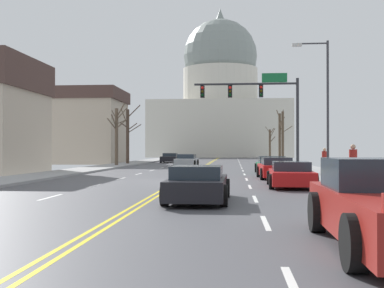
# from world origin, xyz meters

# --- Properties ---
(ground) EXTENTS (20.00, 180.00, 0.20)m
(ground) POSITION_xyz_m (0.00, -0.00, 0.02)
(ground) COLOR #49494E
(signal_gantry) EXTENTS (7.91, 0.41, 7.27)m
(signal_gantry) POSITION_xyz_m (4.85, 12.21, 5.39)
(signal_gantry) COLOR #28282D
(signal_gantry) RESTS_ON ground
(street_lamp_right) EXTENTS (2.10, 0.24, 7.77)m
(street_lamp_right) POSITION_xyz_m (7.93, 3.67, 4.73)
(street_lamp_right) COLOR #333338
(street_lamp_right) RESTS_ON ground
(capitol_building) EXTENTS (28.37, 20.75, 31.50)m
(capitol_building) POSITION_xyz_m (0.00, 77.84, 11.86)
(capitol_building) COLOR beige
(capitol_building) RESTS_ON ground
(sedan_near_00) EXTENTS (2.12, 4.59, 1.17)m
(sedan_near_00) POSITION_xyz_m (5.36, 8.64, 0.55)
(sedan_near_00) COLOR #1E7247
(sedan_near_00) RESTS_ON ground
(sedan_near_01) EXTENTS (2.03, 4.43, 1.19)m
(sedan_near_01) POSITION_xyz_m (5.16, 2.78, 0.57)
(sedan_near_01) COLOR #B71414
(sedan_near_01) RESTS_ON ground
(sedan_near_02) EXTENTS (2.11, 4.65, 1.11)m
(sedan_near_02) POSITION_xyz_m (5.28, -3.23, 0.53)
(sedan_near_02) COLOR #B71414
(sedan_near_02) RESTS_ON ground
(sedan_near_03) EXTENTS (1.98, 4.45, 1.14)m
(sedan_near_03) POSITION_xyz_m (1.67, -9.45, 0.54)
(sedan_near_03) COLOR black
(sedan_near_03) RESTS_ON ground
(sedan_oncoming_00) EXTENTS (2.10, 4.59, 1.17)m
(sedan_oncoming_00) POSITION_xyz_m (-1.64, 20.90, 0.56)
(sedan_oncoming_00) COLOR #9EA3A8
(sedan_oncoming_00) RESTS_ON ground
(sedan_oncoming_01) EXTENTS (2.16, 4.49, 1.15)m
(sedan_oncoming_01) POSITION_xyz_m (-4.98, 34.17, 0.55)
(sedan_oncoming_01) COLOR black
(sedan_oncoming_01) RESTS_ON ground
(flank_building_00) EXTENTS (8.35, 7.95, 9.48)m
(flank_building_00) POSITION_xyz_m (-17.69, 38.77, 4.80)
(flank_building_00) COLOR slate
(flank_building_00) RESTS_ON ground
(flank_building_02) EXTENTS (13.83, 8.52, 8.40)m
(flank_building_02) POSITION_xyz_m (-16.68, 29.23, 4.25)
(flank_building_02) COLOR #B2A38E
(flank_building_02) RESTS_ON ground
(bare_tree_00) EXTENTS (0.57, 2.54, 6.12)m
(bare_tree_00) POSITION_xyz_m (8.63, 33.55, 3.24)
(bare_tree_00) COLOR #4C3D2D
(bare_tree_00) RESTS_ON ground
(bare_tree_01) EXTENTS (2.37, 2.20, 6.18)m
(bare_tree_01) POSITION_xyz_m (-8.32, 25.55, 3.16)
(bare_tree_01) COLOR #423328
(bare_tree_01) RESTS_ON ground
(bare_tree_02) EXTENTS (1.91, 1.77, 6.60)m
(bare_tree_02) POSITION_xyz_m (8.71, 37.87, 3.30)
(bare_tree_02) COLOR #4C3D2D
(bare_tree_02) RESTS_ON ground
(bare_tree_03) EXTENTS (1.98, 1.76, 5.89)m
(bare_tree_03) POSITION_xyz_m (-8.34, 20.69, 3.09)
(bare_tree_03) COLOR brown
(bare_tree_03) RESTS_ON ground
(bare_tree_04) EXTENTS (1.55, 1.72, 5.10)m
(bare_tree_04) POSITION_xyz_m (8.54, 52.43, 2.60)
(bare_tree_04) COLOR #4C3D2D
(bare_tree_04) RESTS_ON ground
(pedestrian_00) EXTENTS (0.35, 0.34, 1.60)m
(pedestrian_00) POSITION_xyz_m (8.79, 7.92, 1.02)
(pedestrian_00) COLOR #4C4238
(pedestrian_00) RESTS_ON ground
(pedestrian_01) EXTENTS (0.35, 0.34, 1.73)m
(pedestrian_01) POSITION_xyz_m (7.93, -3.30, 1.10)
(pedestrian_01) COLOR #4C4238
(pedestrian_01) RESTS_ON ground
(bicycle_parked) EXTENTS (0.12, 1.77, 0.85)m
(bicycle_parked) POSITION_xyz_m (8.66, 3.91, 0.49)
(bicycle_parked) COLOR black
(bicycle_parked) RESTS_ON ground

